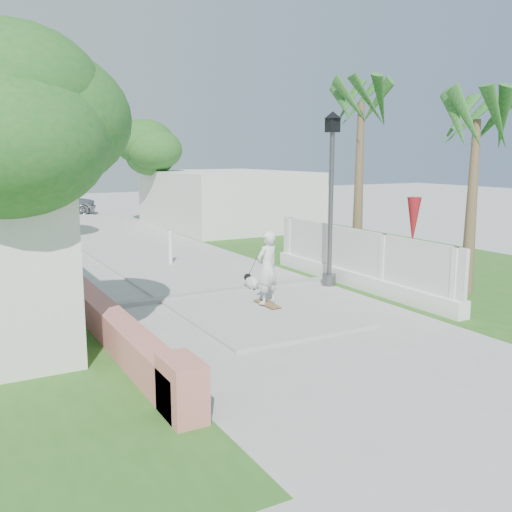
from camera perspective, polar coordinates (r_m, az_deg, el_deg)
ground at (r=9.23m, az=12.97°, el=-11.61°), size 90.00×90.00×0.00m
path_strip at (r=27.17m, az=-16.32°, el=2.63°), size 3.20×36.00×0.06m
curb at (r=14.03m, az=-3.55°, el=-3.62°), size 6.50×0.25×0.10m
grass_right at (r=19.52m, az=12.72°, el=-0.08°), size 8.00×20.00×0.01m
pink_wall at (r=10.65m, az=-14.10°, el=-6.93°), size 0.45×8.20×0.80m
lattice_fence at (r=14.88m, az=10.03°, el=-1.02°), size 0.35×7.00×1.50m
building_right at (r=27.13m, az=-2.99°, el=5.71°), size 6.00×8.00×2.60m
street_lamp at (r=14.72m, az=7.51°, el=6.32°), size 0.44×0.44×4.44m
bollard at (r=17.63m, az=-8.56°, el=0.88°), size 0.14×0.14×1.09m
patio_umbrella at (r=15.26m, az=15.46°, el=3.38°), size 0.36×0.36×2.30m
tree_left_near at (r=9.42m, az=-21.22°, el=12.14°), size 3.60×3.60×5.28m
tree_path_left at (r=22.50m, az=-22.03°, el=10.52°), size 3.40×3.40×5.23m
tree_path_right at (r=27.82m, az=-10.10°, el=10.21°), size 3.00×3.00×4.79m
tree_path_far at (r=32.46m, az=-23.91°, el=10.05°), size 3.20×3.20×5.17m
palm_far at (r=16.56m, az=10.46°, el=13.78°), size 1.80×1.80×5.30m
palm_near at (r=14.73m, az=21.19°, el=11.69°), size 1.80×1.80×4.70m
skateboarder at (r=13.19m, az=0.00°, el=-1.24°), size 0.78×2.18×1.73m
dog at (r=14.27m, az=-0.49°, el=-2.60°), size 0.28×0.64×0.44m
parked_car at (r=34.15m, az=-19.51°, el=5.15°), size 4.72×2.49×1.53m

